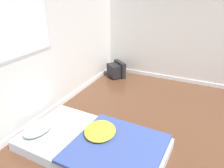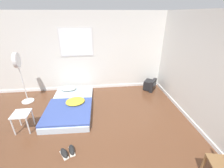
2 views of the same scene
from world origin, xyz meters
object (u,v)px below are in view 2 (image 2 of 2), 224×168
Objects in this scene: mattress_bed at (71,105)px; standing_fan at (19,68)px; crt_tv at (150,85)px; side_stool at (22,117)px; sneaker_pair at (68,152)px.

standing_fan is at bearing 158.88° from mattress_bed.
side_stool is (-3.65, -1.63, 0.19)m from crt_tv.
side_stool is at bearing 143.68° from sneaker_pair.
standing_fan reaches higher than sneaker_pair.
crt_tv is at bearing 17.76° from mattress_bed.
sneaker_pair is (1.11, -0.81, -0.33)m from side_stool.
side_stool is 1.41m from sneaker_pair.
crt_tv is 3.53m from sneaker_pair.
crt_tv is (2.68, 0.86, 0.08)m from mattress_bed.
crt_tv reaches higher than sneaker_pair.
crt_tv is at bearing 43.92° from sneaker_pair.
crt_tv is 4.19m from standing_fan.
side_stool reaches higher than mattress_bed.
standing_fan is (-1.53, 2.12, 1.05)m from sneaker_pair.
sneaker_pair is (-2.54, -2.45, -0.14)m from crt_tv.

